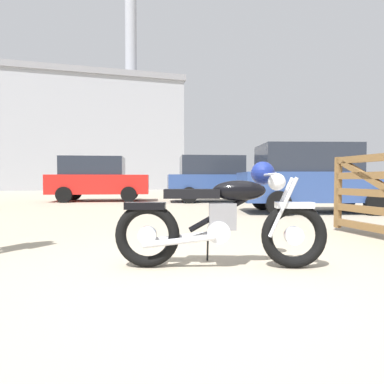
% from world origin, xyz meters
% --- Properties ---
extents(ground_plane, '(80.00, 80.00, 0.00)m').
position_xyz_m(ground_plane, '(0.00, 0.00, 0.00)').
color(ground_plane, tan).
extents(vintage_motorcycle, '(2.06, 0.72, 1.07)m').
position_xyz_m(vintage_motorcycle, '(0.27, 0.41, 0.49)').
color(vintage_motorcycle, black).
rests_on(vintage_motorcycle, ground_plane).
extents(white_estate_far, '(4.02, 2.06, 1.78)m').
position_xyz_m(white_estate_far, '(-1.82, 11.24, 0.92)').
color(white_estate_far, black).
rests_on(white_estate_far, ground_plane).
extents(red_hatchback_near, '(4.04, 2.11, 1.78)m').
position_xyz_m(red_hatchback_near, '(2.75, 9.98, 0.92)').
color(red_hatchback_near, black).
rests_on(red_hatchback_near, ground_plane).
extents(silver_sedan_mid, '(4.12, 2.30, 1.78)m').
position_xyz_m(silver_sedan_mid, '(4.11, 5.31, 0.92)').
color(silver_sedan_mid, black).
rests_on(silver_sedan_mid, ground_plane).
extents(industrial_building, '(17.16, 11.36, 20.90)m').
position_xyz_m(industrial_building, '(-4.14, 30.20, 5.02)').
color(industrial_building, '#9EA0A8').
rests_on(industrial_building, ground_plane).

